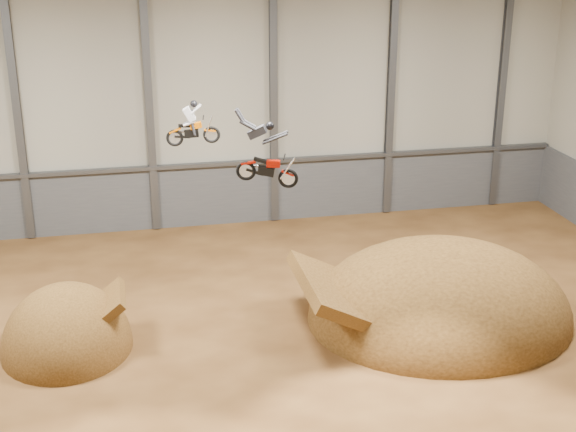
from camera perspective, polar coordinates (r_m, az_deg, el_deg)
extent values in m
plane|color=#472A13|center=(32.06, -1.83, -9.80)|extent=(40.00, 40.00, 0.00)
cube|color=#A5A292|center=(43.58, -5.44, 8.14)|extent=(40.00, 0.10, 14.00)
cube|color=#4E5055|center=(44.86, -5.21, 1.54)|extent=(39.80, 0.18, 3.50)
cube|color=#47494F|center=(44.18, -5.26, 3.69)|extent=(39.80, 0.35, 0.20)
cube|color=#47494F|center=(43.45, -18.72, 7.13)|extent=(0.40, 0.36, 13.90)
cube|color=#47494F|center=(43.15, -9.85, 7.81)|extent=(0.40, 0.36, 13.90)
cube|color=#47494F|center=(43.87, -1.04, 8.30)|extent=(0.40, 0.36, 13.90)
cube|color=#47494F|center=(45.57, 7.32, 8.59)|extent=(0.40, 0.36, 13.90)
cube|color=#47494F|center=(48.14, 14.93, 8.70)|extent=(0.40, 0.36, 13.90)
ellipsoid|color=#422910|center=(33.69, -15.38, -9.00)|extent=(5.15, 5.94, 5.15)
ellipsoid|color=#422910|center=(35.39, 10.66, -7.11)|extent=(11.40, 10.09, 6.58)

